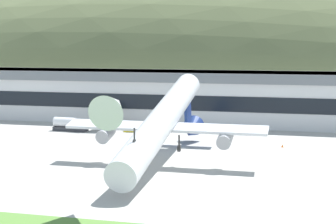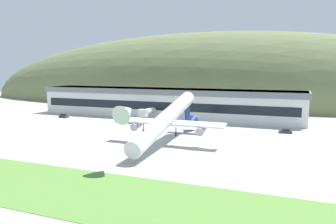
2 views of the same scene
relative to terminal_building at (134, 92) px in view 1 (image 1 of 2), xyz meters
name	(u,v)px [view 1 (image 1 of 2)]	position (x,y,z in m)	size (l,w,h in m)	color
ground_plane	(120,160)	(12.56, -47.07, -7.23)	(424.91, 424.91, 0.00)	#ADAAA3
hill_backdrop	(194,96)	(1.80, 68.10, -7.23)	(343.39, 88.23, 88.46)	#667047
terminal_building	(134,92)	(0.00, 0.00, 0.00)	(119.79, 17.47, 12.75)	silver
jetway_0	(106,111)	(-1.96, -14.83, -3.24)	(3.38, 11.88, 5.43)	silver
cargo_airplane	(163,122)	(21.10, -50.24, -0.02)	(33.19, 51.20, 15.09)	silver
service_car_2	(133,129)	(5.61, -17.95, -6.61)	(4.10, 2.01, 1.48)	gold
fuel_truck	(70,125)	(-8.52, -20.31, -5.75)	(8.17, 2.74, 3.05)	#333338
traffic_cone_1	(282,146)	(38.93, -28.54, -6.95)	(0.52, 0.52, 0.58)	orange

